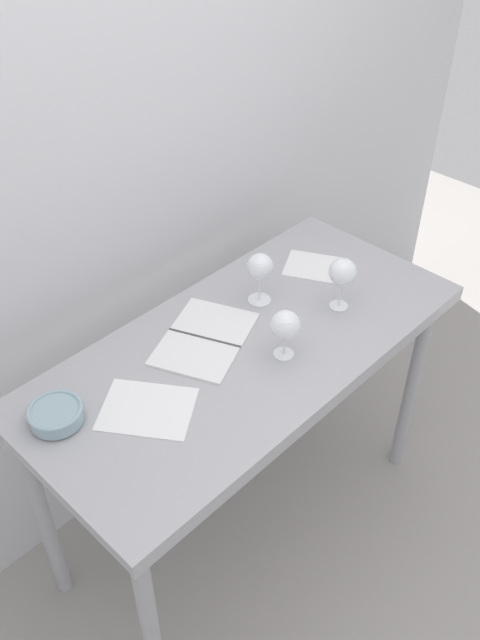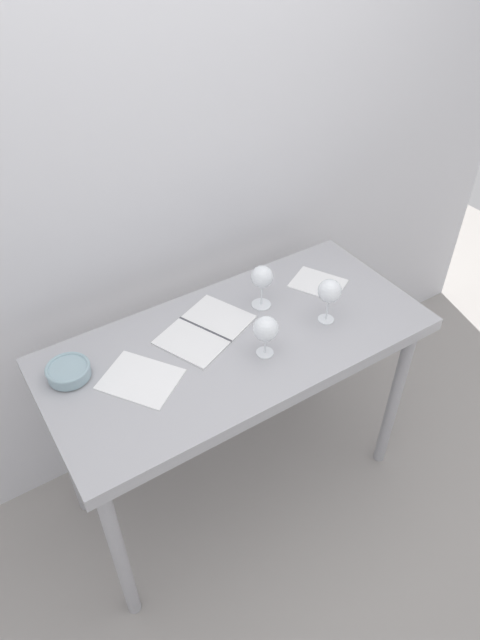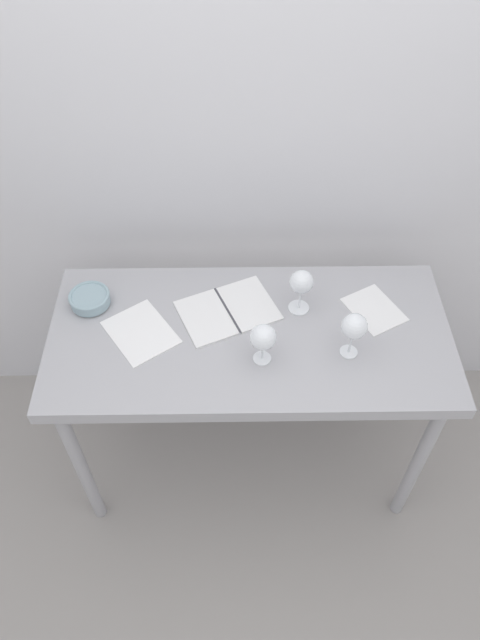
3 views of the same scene
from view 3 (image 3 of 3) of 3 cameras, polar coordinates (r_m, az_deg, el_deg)
name	(u,v)px [view 3 (image 3 of 3)]	position (r m, az deg, el deg)	size (l,w,h in m)	color
ground_plane	(247,456)	(2.79, 0.73, -13.01)	(6.00, 6.00, 0.00)	gray
back_wall	(248,151)	(2.15, 0.78, 16.05)	(3.80, 0.04, 2.60)	silver
steel_counter	(250,351)	(2.12, 0.94, -3.05)	(1.40, 0.65, 0.90)	#A3A3A8
wine_glass_far_right	(301,283)	(2.03, 5.97, 3.58)	(0.08, 0.08, 0.18)	white
wine_glass_near_center	(263,338)	(1.88, 2.24, -1.76)	(0.09, 0.09, 0.16)	white
wine_glass_near_right	(354,327)	(1.92, 11.00, -0.69)	(0.09, 0.09, 0.18)	white
open_notebook	(227,310)	(2.10, -1.24, 0.93)	(0.39, 0.34, 0.01)	white
tasting_sheet_upper	(141,331)	(2.07, -9.59, -1.10)	(0.19, 0.24, 0.00)	white
tasting_sheet_lower	(374,309)	(2.16, 12.86, 1.00)	(0.16, 0.20, 0.00)	white
tasting_bowl	(90,299)	(2.18, -14.34, 2.01)	(0.15, 0.15, 0.05)	#4C4C4C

